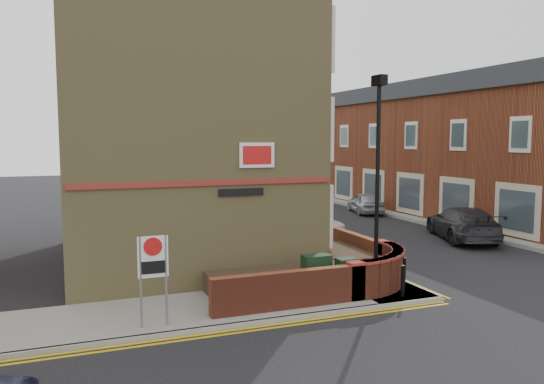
% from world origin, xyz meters
% --- Properties ---
extents(ground, '(120.00, 120.00, 0.00)m').
position_xyz_m(ground, '(0.00, 0.00, 0.00)').
color(ground, black).
rests_on(ground, ground).
extents(pavement_corner, '(13.00, 3.00, 0.12)m').
position_xyz_m(pavement_corner, '(-3.50, 1.50, 0.06)').
color(pavement_corner, gray).
rests_on(pavement_corner, ground).
extents(pavement_main, '(2.00, 32.00, 0.12)m').
position_xyz_m(pavement_main, '(2.00, 16.00, 0.06)').
color(pavement_main, gray).
rests_on(pavement_main, ground).
extents(pavement_far, '(4.00, 40.00, 0.12)m').
position_xyz_m(pavement_far, '(13.00, 13.00, 0.06)').
color(pavement_far, gray).
rests_on(pavement_far, ground).
extents(kerb_side, '(13.00, 0.15, 0.12)m').
position_xyz_m(kerb_side, '(-3.50, 0.00, 0.06)').
color(kerb_side, gray).
rests_on(kerb_side, ground).
extents(kerb_main_near, '(0.15, 32.00, 0.12)m').
position_xyz_m(kerb_main_near, '(3.00, 16.00, 0.06)').
color(kerb_main_near, gray).
rests_on(kerb_main_near, ground).
extents(kerb_main_far, '(0.15, 40.00, 0.12)m').
position_xyz_m(kerb_main_far, '(11.00, 13.00, 0.06)').
color(kerb_main_far, gray).
rests_on(kerb_main_far, ground).
extents(yellow_lines_side, '(13.00, 0.28, 0.01)m').
position_xyz_m(yellow_lines_side, '(-3.50, -0.25, 0.01)').
color(yellow_lines_side, gold).
rests_on(yellow_lines_side, ground).
extents(yellow_lines_main, '(0.28, 32.00, 0.01)m').
position_xyz_m(yellow_lines_main, '(3.25, 16.00, 0.01)').
color(yellow_lines_main, gold).
rests_on(yellow_lines_main, ground).
extents(corner_building, '(8.95, 10.40, 13.60)m').
position_xyz_m(corner_building, '(-2.84, 8.00, 6.23)').
color(corner_building, '#96844F').
rests_on(corner_building, ground).
extents(garden_wall, '(6.80, 6.00, 1.20)m').
position_xyz_m(garden_wall, '(0.00, 2.50, 0.00)').
color(garden_wall, maroon).
rests_on(garden_wall, ground).
extents(lamppost, '(0.25, 0.50, 6.30)m').
position_xyz_m(lamppost, '(1.60, 1.20, 3.34)').
color(lamppost, black).
rests_on(lamppost, pavement_corner).
extents(utility_cabinet_large, '(0.80, 0.45, 1.20)m').
position_xyz_m(utility_cabinet_large, '(-0.30, 1.30, 0.72)').
color(utility_cabinet_large, black).
rests_on(utility_cabinet_large, pavement_corner).
extents(utility_cabinet_small, '(0.55, 0.40, 1.10)m').
position_xyz_m(utility_cabinet_small, '(0.50, 1.00, 0.67)').
color(utility_cabinet_small, black).
rests_on(utility_cabinet_small, pavement_corner).
extents(bollard_near, '(0.11, 0.11, 0.90)m').
position_xyz_m(bollard_near, '(2.00, 0.40, 0.57)').
color(bollard_near, black).
rests_on(bollard_near, pavement_corner).
extents(bollard_far, '(0.11, 0.11, 0.90)m').
position_xyz_m(bollard_far, '(2.60, 1.20, 0.57)').
color(bollard_far, black).
rests_on(bollard_far, pavement_corner).
extents(zone_sign, '(0.72, 0.07, 2.20)m').
position_xyz_m(zone_sign, '(-5.00, 0.50, 1.64)').
color(zone_sign, slate).
rests_on(zone_sign, pavement_corner).
extents(far_terrace, '(5.40, 30.40, 8.00)m').
position_xyz_m(far_terrace, '(14.50, 17.00, 4.04)').
color(far_terrace, maroon).
rests_on(far_terrace, ground).
extents(far_terrace_cream, '(5.40, 12.40, 8.00)m').
position_xyz_m(far_terrace_cream, '(14.50, 38.00, 4.05)').
color(far_terrace_cream, beige).
rests_on(far_terrace_cream, ground).
extents(tree_near, '(3.64, 3.65, 6.70)m').
position_xyz_m(tree_near, '(2.00, 14.05, 4.70)').
color(tree_near, '#382B1E').
rests_on(tree_near, pavement_main).
extents(tree_mid, '(4.03, 4.03, 7.42)m').
position_xyz_m(tree_mid, '(2.00, 22.05, 5.20)').
color(tree_mid, '#382B1E').
rests_on(tree_mid, pavement_main).
extents(tree_far, '(3.81, 3.81, 7.00)m').
position_xyz_m(tree_far, '(2.00, 30.05, 4.91)').
color(tree_far, '#382B1E').
rests_on(tree_far, pavement_main).
extents(traffic_light_assembly, '(0.20, 0.16, 4.20)m').
position_xyz_m(traffic_light_assembly, '(2.40, 25.00, 2.78)').
color(traffic_light_assembly, black).
rests_on(traffic_light_assembly, pavement_main).
extents(silver_car_near, '(2.77, 4.01, 1.25)m').
position_xyz_m(silver_car_near, '(3.60, 10.39, 0.63)').
color(silver_car_near, gray).
rests_on(silver_car_near, ground).
extents(red_car_main, '(3.87, 5.18, 1.31)m').
position_xyz_m(red_car_main, '(5.00, 21.80, 0.65)').
color(red_car_main, maroon).
rests_on(red_car_main, ground).
extents(grey_car_far, '(3.91, 5.66, 1.52)m').
position_xyz_m(grey_car_far, '(9.97, 7.15, 0.76)').
color(grey_car_far, '#28282C').
rests_on(grey_car_far, ground).
extents(silver_car_far, '(2.45, 4.11, 1.31)m').
position_xyz_m(silver_car_far, '(10.39, 16.33, 0.66)').
color(silver_car_far, '#9B9FA2').
rests_on(silver_car_far, ground).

